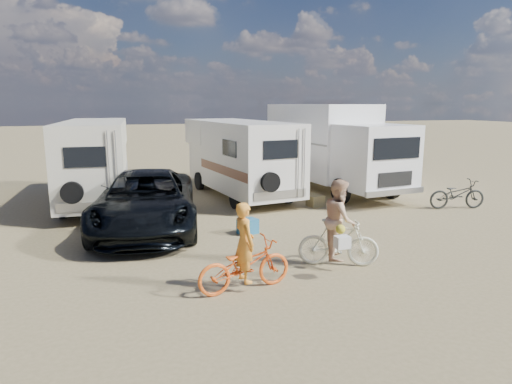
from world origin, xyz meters
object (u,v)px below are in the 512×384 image
object	(u,v)px
box_truck	(334,148)
cooler	(248,226)
rv_main	(240,159)
bike_parked	(457,194)
dark_suv	(146,201)
rider_man	(245,251)
bike_woman	(338,243)
rv_left	(96,163)
bike_man	(245,265)
crate	(315,201)
rider_woman	(339,227)

from	to	relation	value
box_truck	cooler	xyz separation A→B (m)	(-5.13, -4.75, -1.53)
rv_main	bike_parked	xyz separation A→B (m)	(6.31, -4.34, -0.92)
dark_suv	cooler	size ratio (longest dim) A/B	11.54
dark_suv	rider_man	bearing A→B (deg)	-65.42
dark_suv	bike_woman	world-z (taller)	dark_suv
rv_left	bike_man	world-z (taller)	rv_left
bike_woman	crate	bearing A→B (deg)	3.43
dark_suv	bike_man	world-z (taller)	dark_suv
dark_suv	crate	bearing A→B (deg)	19.36
rider_man	rider_woman	distance (m)	2.40
bike_man	crate	xyz separation A→B (m)	(4.37, 5.98, -0.30)
rider_man	cooler	size ratio (longest dim) A/B	3.02
rv_main	box_truck	xyz separation A→B (m)	(3.89, -0.19, 0.31)
bike_woman	crate	size ratio (longest dim) A/B	3.61
rv_left	bike_woman	size ratio (longest dim) A/B	3.87
box_truck	rider_man	xyz separation A→B (m)	(-6.30, -8.33, -0.96)
rv_left	bike_man	size ratio (longest dim) A/B	3.58
box_truck	dark_suv	xyz separation A→B (m)	(-7.69, -3.42, -0.92)
box_truck	bike_man	world-z (taller)	box_truck
box_truck	crate	xyz separation A→B (m)	(-1.93, -2.34, -1.54)
bike_man	rider_woman	bearing A→B (deg)	-83.70
box_truck	bike_parked	bearing A→B (deg)	-65.48
rv_left	bike_woman	bearing A→B (deg)	-55.32
rider_man	rider_woman	size ratio (longest dim) A/B	0.88
dark_suv	rider_woman	world-z (taller)	rider_woman
rv_main	box_truck	size ratio (longest dim) A/B	0.88
rider_woman	cooler	xyz separation A→B (m)	(-1.14, 2.96, -0.66)
dark_suv	bike_man	bearing A→B (deg)	-65.42
dark_suv	cooler	bearing A→B (deg)	-18.71
rv_left	bike_parked	xyz separation A→B (m)	(11.46, -4.74, -0.95)
rv_main	rider_man	bearing A→B (deg)	-113.24
bike_parked	rv_left	bearing A→B (deg)	80.58
rv_left	cooler	distance (m)	6.74
box_truck	bike_man	xyz separation A→B (m)	(-6.30, -8.33, -1.24)
box_truck	crate	size ratio (longest dim) A/B	14.90
rv_main	box_truck	distance (m)	3.90
bike_parked	rv_main	bearing A→B (deg)	68.58
rider_man	crate	bearing A→B (deg)	-44.60
box_truck	dark_suv	size ratio (longest dim) A/B	1.23
bike_woman	rider_woman	bearing A→B (deg)	114.35
box_truck	dark_suv	world-z (taller)	box_truck
box_truck	rider_woman	world-z (taller)	box_truck
rider_man	crate	xyz separation A→B (m)	(4.37, 5.98, -0.57)
bike_man	cooler	xyz separation A→B (m)	(1.18, 3.57, -0.29)
rv_main	rider_man	distance (m)	8.87
dark_suv	rider_man	size ratio (longest dim) A/B	3.82
rider_man	cooler	distance (m)	3.80
box_truck	bike_woman	world-z (taller)	box_truck
rv_main	rv_left	xyz separation A→B (m)	(-5.15, 0.41, 0.02)
rv_main	bike_parked	size ratio (longest dim) A/B	3.35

